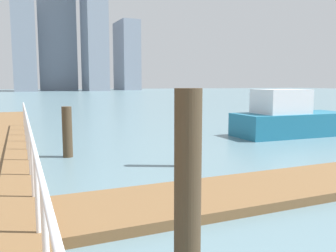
{
  "coord_description": "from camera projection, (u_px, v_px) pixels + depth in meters",
  "views": [
    {
      "loc": [
        -3.3,
        3.82,
        2.31
      ],
      "look_at": [
        0.25,
        12.15,
        1.22
      ],
      "focal_mm": 37.27,
      "sensor_mm": 36.0,
      "label": 1
    }
  ],
  "objects": [
    {
      "name": "ground_plane",
      "position": [
        98.0,
        133.0,
        16.34
      ],
      "size": [
        300.0,
        300.0,
        0.0
      ],
      "primitive_type": "plane",
      "color": "slate"
    },
    {
      "name": "boardwalk_railing",
      "position": [
        39.0,
        186.0,
        3.69
      ],
      "size": [
        0.06,
        26.81,
        1.08
      ],
      "color": "white",
      "rests_on": "boardwalk"
    },
    {
      "name": "dock_piling_0",
      "position": [
        188.0,
        186.0,
        4.03
      ],
      "size": [
        0.32,
        0.32,
        2.26
      ],
      "primitive_type": "cylinder",
      "color": "#473826",
      "rests_on": "ground_plane"
    },
    {
      "name": "dock_piling_1",
      "position": [
        67.0,
        132.0,
        10.99
      ],
      "size": [
        0.31,
        0.31,
        1.61
      ],
      "primitive_type": "cylinder",
      "color": "#473826",
      "rests_on": "ground_plane"
    },
    {
      "name": "dock_piling_4",
      "position": [
        180.0,
        128.0,
        9.71
      ],
      "size": [
        0.27,
        0.27,
        2.18
      ],
      "primitive_type": "cylinder",
      "color": "#473826",
      "rests_on": "ground_plane"
    },
    {
      "name": "moored_boat_0",
      "position": [
        289.0,
        119.0,
        15.6
      ],
      "size": [
        5.39,
        2.24,
        2.08
      ],
      "color": "#1E6B8C",
      "rests_on": "ground_plane"
    },
    {
      "name": "skyline_tower_2",
      "position": [
        24.0,
        48.0,
        106.88
      ],
      "size": [
        6.78,
        8.78,
        26.8
      ],
      "primitive_type": "cube",
      "rotation": [
        0.0,
        0.0,
        -0.01
      ],
      "color": "gray",
      "rests_on": "ground_plane"
    },
    {
      "name": "skyline_tower_3",
      "position": [
        56.0,
        22.0,
        121.55
      ],
      "size": [
        13.24,
        13.04,
        47.67
      ],
      "primitive_type": "cube",
      "rotation": [
        0.0,
        0.0,
        -0.07
      ],
      "color": "slate",
      "rests_on": "ground_plane"
    },
    {
      "name": "skyline_tower_5",
      "position": [
        127.0,
        56.0,
        133.43
      ],
      "size": [
        7.21,
        14.08,
        25.82
      ],
      "primitive_type": "cube",
      "rotation": [
        0.0,
        0.0,
        0.04
      ],
      "color": "gray",
      "rests_on": "ground_plane"
    }
  ]
}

